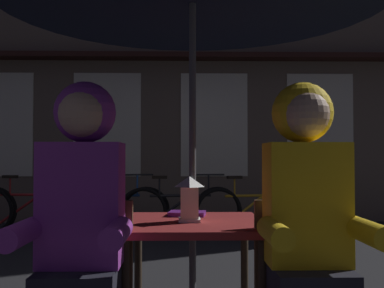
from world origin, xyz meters
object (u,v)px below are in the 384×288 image
person_left_hooded (81,210)px  bicycle_fifth (254,210)px  lantern (189,198)px  cafe_table (193,240)px  bicycle_fourth (180,210)px  person_right_hooded (308,209)px  bicycle_third (108,211)px  bicycle_second (30,209)px  book (187,214)px

person_left_hooded → bicycle_fifth: bearing=71.6°
lantern → cafe_table: bearing=62.4°
person_left_hooded → bicycle_fourth: size_ratio=0.84×
bicycle_fourth → bicycle_fifth: same height
person_right_hooded → lantern: bearing=141.6°
bicycle_third → bicycle_fifth: 1.97m
cafe_table → person_right_hooded: person_right_hooded is taller
person_right_hooded → bicycle_second: (-2.65, 4.39, -0.50)m
person_left_hooded → book: (0.45, 0.62, -0.09)m
cafe_table → bicycle_third: 3.93m
bicycle_fifth → bicycle_third: bearing=-179.8°
person_left_hooded → person_right_hooded: (0.96, 0.00, 0.00)m
cafe_table → person_right_hooded: (0.48, -0.43, 0.21)m
cafe_table → person_right_hooded: 0.67m
bicycle_second → bicycle_third: same height
person_left_hooded → bicycle_second: size_ratio=0.83×
person_left_hooded → bicycle_third: (-0.58, 4.20, -0.50)m
cafe_table → bicycle_fifth: bicycle_fifth is taller
bicycle_second → book: bicycle_second is taller
bicycle_fourth → person_left_hooded: bearing=-95.3°
person_left_hooded → bicycle_second: person_left_hooded is taller
person_right_hooded → bicycle_fourth: size_ratio=0.84×
bicycle_second → bicycle_fourth: (2.08, -0.17, 0.00)m
bicycle_second → bicycle_third: size_ratio=1.02×
lantern → person_right_hooded: bearing=-38.4°
lantern → bicycle_fifth: lantern is taller
lantern → bicycle_fifth: (0.93, 3.82, -0.51)m
person_right_hooded → bicycle_third: 4.50m
person_left_hooded → lantern: bearing=40.4°
person_right_hooded → bicycle_fourth: person_right_hooded is taller
bicycle_fourth → person_right_hooded: bearing=-82.4°
person_left_hooded → bicycle_second: (-1.69, 4.39, -0.50)m
person_left_hooded → bicycle_fifth: size_ratio=0.85×
cafe_table → bicycle_fifth: bearing=76.4°
cafe_table → bicycle_second: 4.53m
cafe_table → bicycle_third: (-1.06, 3.78, -0.29)m
bicycle_second → bicycle_fourth: bearing=-4.6°
person_left_hooded → person_right_hooded: same height
cafe_table → bicycle_second: bicycle_second is taller
lantern → bicycle_third: bearing=105.3°
lantern → bicycle_third: 3.98m
bicycle_second → cafe_table: bearing=-61.4°
cafe_table → bicycle_second: size_ratio=0.44×
bicycle_fifth → cafe_table: bearing=-103.6°
bicycle_second → bicycle_fifth: 3.09m
person_right_hooded → bicycle_second: size_ratio=0.83×
bicycle_third → bicycle_fifth: (1.97, 0.01, 0.00)m
cafe_table → person_left_hooded: person_left_hooded is taller
cafe_table → lantern: bearing=-117.6°
bicycle_third → bicycle_fourth: (0.97, 0.02, 0.00)m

